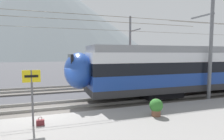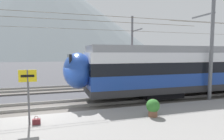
% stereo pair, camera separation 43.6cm
% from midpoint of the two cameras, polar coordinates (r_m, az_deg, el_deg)
% --- Properties ---
extents(ground_plane, '(400.00, 400.00, 0.00)m').
position_cam_midpoint_polar(ground_plane, '(11.03, -18.18, -12.87)').
color(ground_plane, '#424247').
extents(track_near, '(120.00, 3.00, 0.28)m').
position_cam_midpoint_polar(track_near, '(12.27, -18.06, -10.70)').
color(track_near, '#5B5651').
rests_on(track_near, ground).
extents(track_far, '(120.00, 3.00, 0.28)m').
position_cam_midpoint_polar(track_far, '(18.09, -17.71, -5.67)').
color(track_far, '#5B5651').
rests_on(track_far, ground).
extents(catenary_mast_mid, '(39.46, 2.08, 7.67)m').
position_cam_midpoint_polar(catenary_mast_mid, '(14.42, 28.35, 7.10)').
color(catenary_mast_mid, slate).
rests_on(catenary_mast_mid, ground).
extents(catenary_mast_far_side, '(39.46, 2.67, 7.59)m').
position_cam_midpoint_polar(catenary_mast_far_side, '(21.84, 6.84, 6.66)').
color(catenary_mast_far_side, slate).
rests_on(catenary_mast_far_side, ground).
extents(platform_sign, '(0.70, 0.08, 2.32)m').
position_cam_midpoint_polar(platform_sign, '(8.51, -22.72, -4.13)').
color(platform_sign, '#59595B').
rests_on(platform_sign, platform_slab).
extents(handbag_near_sign, '(0.32, 0.18, 0.36)m').
position_cam_midpoint_polar(handbag_near_sign, '(8.78, -20.52, -14.38)').
color(handbag_near_sign, maroon).
rests_on(handbag_near_sign, platform_slab).
extents(potted_plant_platform_edge, '(0.64, 0.64, 0.84)m').
position_cam_midpoint_polar(potted_plant_platform_edge, '(9.37, 13.60, -10.71)').
color(potted_plant_platform_edge, brown).
rests_on(potted_plant_platform_edge, platform_slab).
extents(mountain_central_peak, '(217.27, 217.27, 82.79)m').
position_cam_midpoint_polar(mountain_central_peak, '(193.97, -20.51, 15.97)').
color(mountain_central_peak, slate).
rests_on(mountain_central_peak, ground).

